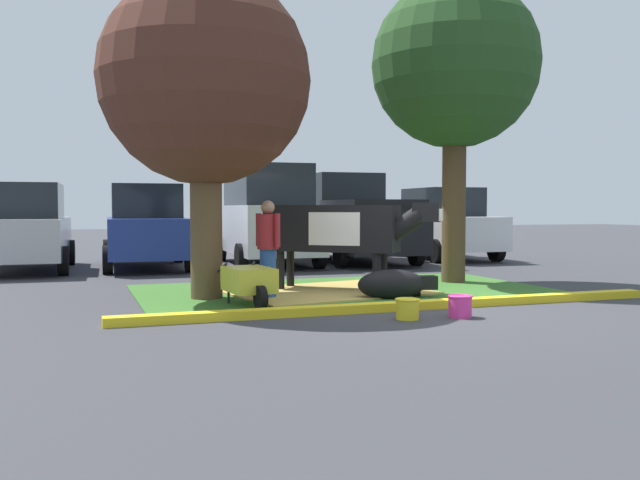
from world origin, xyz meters
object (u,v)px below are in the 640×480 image
(wheelbarrow, at_px, (249,280))
(bucket_pink, at_px, (460,306))
(person_handler, at_px, (268,247))
(hatchback_white, at_px, (442,224))
(suv_dark_grey, at_px, (267,215))
(sedan_red, at_px, (25,228))
(sedan_blue, at_px, (146,227))
(calf_lying, at_px, (394,284))
(bucket_yellow, at_px, (407,308))
(shade_tree_right, at_px, (455,66))
(cow_holstein, at_px, (338,229))
(shade_tree_left, at_px, (205,81))
(pickup_truck_black, at_px, (354,221))

(wheelbarrow, relative_size, bucket_pink, 4.80)
(person_handler, height_order, wheelbarrow, person_handler)
(hatchback_white, bearing_deg, suv_dark_grey, -176.77)
(wheelbarrow, relative_size, sedan_red, 0.36)
(bucket_pink, bearing_deg, sedan_blue, 109.17)
(calf_lying, distance_m, sedan_red, 9.42)
(bucket_yellow, distance_m, suv_dark_grey, 9.05)
(calf_lying, bearing_deg, shade_tree_right, 39.76)
(shade_tree_right, xyz_separation_m, cow_holstein, (-2.65, -0.58, -3.09))
(cow_holstein, bearing_deg, hatchback_white, 47.75)
(person_handler, height_order, bucket_pink, person_handler)
(cow_holstein, relative_size, suv_dark_grey, 0.57)
(wheelbarrow, distance_m, hatchback_white, 10.58)
(shade_tree_right, bearing_deg, person_handler, -164.41)
(shade_tree_left, relative_size, sedan_blue, 1.15)
(suv_dark_grey, bearing_deg, shade_tree_left, -113.68)
(calf_lying, bearing_deg, suv_dark_grey, 91.04)
(pickup_truck_black, bearing_deg, calf_lying, -107.94)
(shade_tree_left, distance_m, shade_tree_right, 5.08)
(shade_tree_right, xyz_separation_m, suv_dark_grey, (-2.30, 5.33, -2.91))
(hatchback_white, bearing_deg, wheelbarrow, -135.37)
(cow_holstein, bearing_deg, suv_dark_grey, 86.57)
(bucket_yellow, bearing_deg, hatchback_white, 57.72)
(hatchback_white, bearing_deg, person_handler, -136.19)
(shade_tree_left, height_order, calf_lying, shade_tree_left)
(hatchback_white, bearing_deg, shade_tree_right, -118.00)
(bucket_pink, relative_size, sedan_red, 0.08)
(shade_tree_left, relative_size, cow_holstein, 1.92)
(bucket_pink, relative_size, sedan_blue, 0.08)
(person_handler, bearing_deg, suv_dark_grey, 74.77)
(bucket_yellow, relative_size, pickup_truck_black, 0.06)
(cow_holstein, height_order, pickup_truck_black, pickup_truck_black)
(shade_tree_left, height_order, pickup_truck_black, shade_tree_left)
(calf_lying, bearing_deg, sedan_red, 128.51)
(calf_lying, xyz_separation_m, bucket_yellow, (-0.69, -1.83, -0.10))
(bucket_yellow, relative_size, sedan_red, 0.07)
(bucket_pink, bearing_deg, calf_lying, 91.50)
(cow_holstein, distance_m, sedan_red, 8.15)
(calf_lying, relative_size, suv_dark_grey, 0.28)
(shade_tree_left, xyz_separation_m, shade_tree_right, (4.97, 0.77, 0.73))
(sedan_blue, bearing_deg, bucket_pink, -70.83)
(pickup_truck_black, bearing_deg, hatchback_white, 1.13)
(cow_holstein, bearing_deg, sedan_red, 131.20)
(shade_tree_right, relative_size, pickup_truck_black, 1.07)
(wheelbarrow, bearing_deg, pickup_truck_black, 57.21)
(shade_tree_right, bearing_deg, sedan_red, 145.31)
(shade_tree_right, distance_m, bucket_yellow, 6.13)
(shade_tree_right, relative_size, bucket_yellow, 17.80)
(calf_lying, distance_m, bucket_pink, 1.91)
(cow_holstein, xyz_separation_m, wheelbarrow, (-1.87, -1.20, -0.71))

